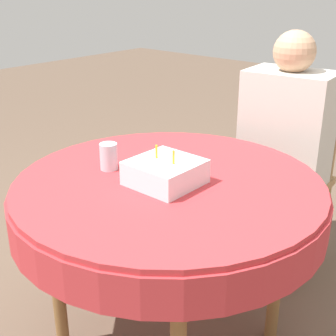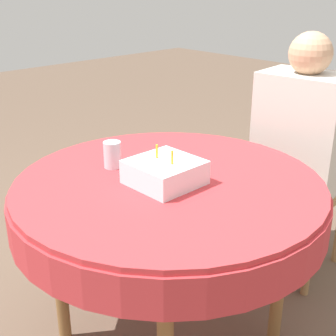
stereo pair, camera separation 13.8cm
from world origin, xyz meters
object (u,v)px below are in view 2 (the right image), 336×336
person (299,136)px  drinking_glass (112,155)px  chair (303,174)px  birthday_cake (165,172)px

person → drinking_glass: bearing=-112.0°
chair → person: bearing=-90.0°
chair → birthday_cake: (0.00, -0.94, 0.28)m
birthday_cake → drinking_glass: size_ratio=2.24×
birthday_cake → drinking_glass: (-0.24, -0.04, 0.01)m
chair → person: 0.24m
chair → drinking_glass: bearing=-110.0°
chair → birthday_cake: size_ratio=4.04×
person → birthday_cake: (-0.01, -0.85, 0.06)m
birthday_cake → drinking_glass: bearing=-170.9°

